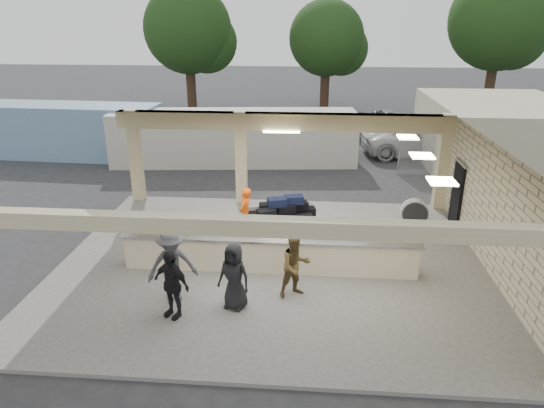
# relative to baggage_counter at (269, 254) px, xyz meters

# --- Properties ---
(ground) EXTENTS (120.00, 120.00, 0.00)m
(ground) POSITION_rel_baggage_counter_xyz_m (0.00, 0.50, -0.59)
(ground) COLOR #29292B
(ground) RESTS_ON ground
(pavilion) EXTENTS (12.01, 10.00, 3.55)m
(pavilion) POSITION_rel_baggage_counter_xyz_m (0.21, 1.16, 0.76)
(pavilion) COLOR #5E5B57
(pavilion) RESTS_ON ground
(baggage_counter) EXTENTS (8.20, 0.58, 0.98)m
(baggage_counter) POSITION_rel_baggage_counter_xyz_m (0.00, 0.00, 0.00)
(baggage_counter) COLOR beige
(baggage_counter) RESTS_ON pavilion
(luggage_cart) EXTENTS (2.75, 2.18, 1.40)m
(luggage_cart) POSITION_rel_baggage_counter_xyz_m (0.21, 2.03, 0.28)
(luggage_cart) COLOR silver
(luggage_cart) RESTS_ON pavilion
(drum_fan) EXTENTS (0.95, 0.51, 1.02)m
(drum_fan) POSITION_rel_baggage_counter_xyz_m (4.52, 3.23, 0.06)
(drum_fan) COLOR silver
(drum_fan) RESTS_ON pavilion
(baggage_handler) EXTENTS (0.46, 0.67, 1.69)m
(baggage_handler) POSITION_rel_baggage_counter_xyz_m (-0.93, 1.99, 0.36)
(baggage_handler) COLOR #FE570D
(baggage_handler) RESTS_ON pavilion
(passenger_a) EXTENTS (0.87, 0.68, 1.65)m
(passenger_a) POSITION_rel_baggage_counter_xyz_m (0.75, -1.23, 0.34)
(passenger_a) COLOR brown
(passenger_a) RESTS_ON pavilion
(passenger_b) EXTENTS (1.05, 0.75, 1.69)m
(passenger_b) POSITION_rel_baggage_counter_xyz_m (-2.06, -2.37, 0.36)
(passenger_b) COLOR black
(passenger_b) RESTS_ON pavilion
(passenger_c) EXTENTS (1.28, 0.84, 1.86)m
(passenger_c) POSITION_rel_baggage_counter_xyz_m (-2.23, -1.66, 0.45)
(passenger_c) COLOR #46454A
(passenger_c) RESTS_ON pavilion
(passenger_d) EXTENTS (0.88, 0.59, 1.66)m
(passenger_d) POSITION_rel_baggage_counter_xyz_m (-0.68, -1.88, 0.34)
(passenger_d) COLOR black
(passenger_d) RESTS_ON pavilion
(car_white_a) EXTENTS (5.79, 3.35, 1.56)m
(car_white_a) POSITION_rel_baggage_counter_xyz_m (6.52, 12.99, 0.20)
(car_white_a) COLOR silver
(car_white_a) RESTS_ON ground
(car_white_b) EXTENTS (5.00, 2.28, 1.53)m
(car_white_b) POSITION_rel_baggage_counter_xyz_m (12.39, 14.22, 0.18)
(car_white_b) COLOR silver
(car_white_b) RESTS_ON ground
(car_dark) EXTENTS (4.76, 2.05, 1.54)m
(car_dark) POSITION_rel_baggage_counter_xyz_m (5.82, 16.50, 0.18)
(car_dark) COLOR black
(car_dark) RESTS_ON ground
(container_white) EXTENTS (11.77, 3.39, 2.51)m
(container_white) POSITION_rel_baggage_counter_xyz_m (-2.62, 10.76, 0.67)
(container_white) COLOR beige
(container_white) RESTS_ON ground
(container_blue) EXTENTS (10.22, 2.90, 2.63)m
(container_blue) POSITION_rel_baggage_counter_xyz_m (-11.62, 11.34, 0.73)
(container_blue) COLOR #77A0BE
(container_blue) RESTS_ON ground
(fence) EXTENTS (12.06, 0.06, 2.03)m
(fence) POSITION_rel_baggage_counter_xyz_m (11.00, 9.50, 0.47)
(fence) COLOR gray
(fence) RESTS_ON ground
(tree_left) EXTENTS (6.60, 6.30, 9.00)m
(tree_left) POSITION_rel_baggage_counter_xyz_m (-7.68, 24.66, 5.00)
(tree_left) COLOR #382619
(tree_left) RESTS_ON ground
(tree_mid) EXTENTS (6.00, 5.60, 8.00)m
(tree_mid) POSITION_rel_baggage_counter_xyz_m (2.32, 26.66, 4.38)
(tree_mid) COLOR #382619
(tree_mid) RESTS_ON ground
(tree_right) EXTENTS (7.20, 7.00, 10.00)m
(tree_right) POSITION_rel_baggage_counter_xyz_m (14.32, 25.66, 5.63)
(tree_right) COLOR #382619
(tree_right) RESTS_ON ground
(adjacent_building) EXTENTS (6.00, 8.00, 3.20)m
(adjacent_building) POSITION_rel_baggage_counter_xyz_m (9.50, 10.50, 1.01)
(adjacent_building) COLOR beige
(adjacent_building) RESTS_ON ground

